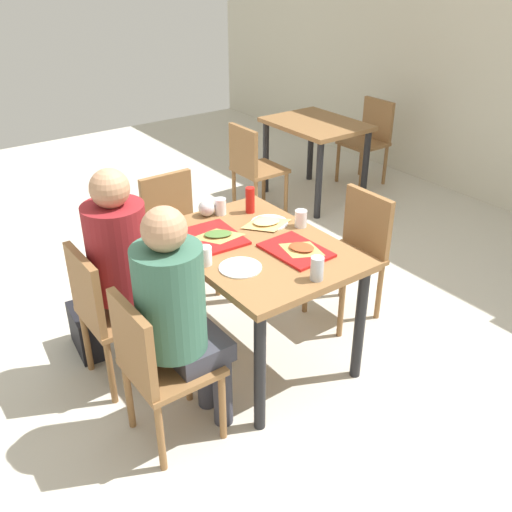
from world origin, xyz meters
TOP-DOWN VIEW (x-y plane):
  - ground_plane at (0.00, 0.00)m, footprint 10.00×10.00m
  - main_table at (0.00, 0.00)m, footprint 1.12×0.81m
  - chair_near_left at (-0.28, -0.79)m, footprint 0.40×0.40m
  - chair_near_right at (0.28, -0.79)m, footprint 0.40×0.40m
  - chair_far_side at (0.00, 0.79)m, footprint 0.40×0.40m
  - chair_left_end at (-0.95, 0.00)m, footprint 0.40×0.40m
  - person_in_red at (-0.28, -0.65)m, footprint 0.32×0.42m
  - person_in_brown_jacket at (0.28, -0.65)m, footprint 0.32×0.42m
  - tray_red_near at (-0.20, -0.14)m, footprint 0.38×0.28m
  - tray_red_far at (0.20, 0.12)m, footprint 0.37×0.28m
  - paper_plate_center at (-0.17, 0.22)m, footprint 0.22×0.22m
  - paper_plate_near_edge at (0.17, -0.22)m, footprint 0.22×0.22m
  - pizza_slice_a at (-0.18, -0.13)m, footprint 0.23×0.26m
  - pizza_slice_b at (0.22, 0.14)m, footprint 0.24×0.22m
  - pizza_slice_c at (-0.16, 0.19)m, footprint 0.22×0.26m
  - plastic_cup_a at (-0.03, 0.34)m, footprint 0.07×0.07m
  - plastic_cup_b at (0.03, -0.34)m, footprint 0.07×0.07m
  - plastic_cup_c at (-0.45, 0.06)m, footprint 0.07×0.07m
  - soda_can at (0.48, 0.02)m, footprint 0.07×0.07m
  - condiment_bottle at (-0.37, 0.22)m, footprint 0.06×0.06m
  - foil_bundle at (-0.48, -0.02)m, footprint 0.10×0.10m
  - handbag at (-0.63, -0.80)m, footprint 0.34×0.19m
  - background_table at (-1.65, 1.90)m, footprint 0.90×0.70m
  - background_chair_near at (-1.65, 1.16)m, footprint 0.40×0.40m
  - background_chair_far at (-1.65, 2.63)m, footprint 0.40×0.40m

SIDE VIEW (x-z plane):
  - ground_plane at x=0.00m, z-range -0.02..0.00m
  - handbag at x=-0.63m, z-range 0.00..0.28m
  - chair_near_left at x=-0.28m, z-range 0.07..0.91m
  - chair_near_right at x=0.28m, z-range 0.07..0.91m
  - chair_far_side at x=0.00m, z-range 0.07..0.91m
  - chair_left_end at x=-0.95m, z-range 0.07..0.91m
  - background_chair_near at x=-1.65m, z-range 0.07..0.91m
  - background_chair_far at x=-1.65m, z-range 0.07..0.91m
  - background_table at x=-1.65m, z-range 0.25..1.00m
  - main_table at x=0.00m, z-range 0.27..1.02m
  - person_in_red at x=-0.28m, z-range 0.11..1.36m
  - person_in_brown_jacket at x=0.28m, z-range 0.11..1.36m
  - paper_plate_center at x=-0.17m, z-range 0.75..0.76m
  - paper_plate_near_edge at x=0.17m, z-range 0.75..0.76m
  - tray_red_near at x=-0.20m, z-range 0.75..0.77m
  - tray_red_far at x=0.20m, z-range 0.75..0.77m
  - pizza_slice_c at x=-0.16m, z-range 0.76..0.78m
  - pizza_slice_a at x=-0.18m, z-range 0.76..0.78m
  - pizza_slice_b at x=0.22m, z-range 0.76..0.78m
  - plastic_cup_a at x=-0.03m, z-range 0.75..0.85m
  - plastic_cup_b at x=0.03m, z-range 0.75..0.85m
  - plastic_cup_c at x=-0.45m, z-range 0.75..0.85m
  - foil_bundle at x=-0.48m, z-range 0.75..0.85m
  - soda_can at x=0.48m, z-range 0.75..0.87m
  - condiment_bottle at x=-0.37m, z-range 0.75..0.91m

